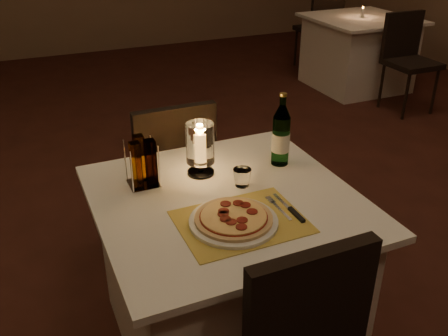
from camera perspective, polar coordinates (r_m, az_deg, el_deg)
name	(u,v)px	position (r m, az deg, el deg)	size (l,w,h in m)	color
floor	(230,278)	(2.72, 0.64, -12.49)	(8.00, 10.00, 0.02)	#441D16
main_table	(226,271)	(2.16, 0.22, -11.71)	(1.00, 1.00, 0.74)	white
chair_far	(171,164)	(2.63, -6.05, 0.44)	(0.42, 0.42, 0.90)	black
placemat	(241,222)	(1.81, 1.97, -6.15)	(0.45, 0.34, 0.00)	gold
plate	(234,221)	(1.79, 1.10, -6.12)	(0.32, 0.32, 0.01)	white
pizza	(234,218)	(1.78, 1.11, -5.68)	(0.28, 0.28, 0.02)	#D8B77F
fork	(277,206)	(1.89, 6.06, -4.39)	(0.02, 0.18, 0.00)	silver
knife	(293,212)	(1.86, 7.92, -4.97)	(0.02, 0.22, 0.01)	black
tumbler	(242,177)	(2.02, 2.08, -1.08)	(0.07, 0.07, 0.07)	white
water_bottle	(281,136)	(2.16, 6.52, 3.63)	(0.08, 0.08, 0.32)	#559751
hurricane_candle	(200,145)	(2.06, -2.75, 2.64)	(0.12, 0.12, 0.23)	white
cruet_caddy	(143,164)	(2.01, -9.29, 0.44)	(0.12, 0.12, 0.21)	white
neighbor_table_right	(357,52)	(5.63, 15.01, 12.63)	(1.00, 1.00, 0.74)	white
neighbor_chair_ra	(407,52)	(5.06, 20.19, 12.34)	(0.42, 0.42, 0.90)	black
neighbor_chair_rb	(321,23)	(6.15, 11.08, 15.95)	(0.42, 0.42, 0.90)	black
neighbor_candle_right	(362,12)	(5.54, 15.54, 16.76)	(0.03, 0.03, 0.11)	white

